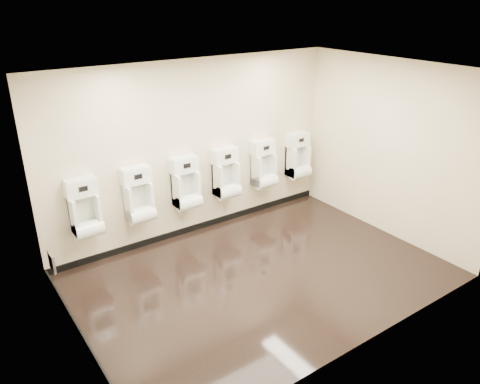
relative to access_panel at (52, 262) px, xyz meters
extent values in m
cube|color=black|center=(2.48, -1.20, -0.50)|extent=(5.00, 3.50, 0.00)
cube|color=white|center=(2.48, -1.20, 2.30)|extent=(5.00, 3.50, 0.00)
cube|color=beige|center=(2.48, 0.55, 0.90)|extent=(5.00, 0.02, 2.80)
cube|color=beige|center=(2.48, -2.95, 0.90)|extent=(5.00, 0.02, 2.80)
cube|color=beige|center=(-0.02, -1.20, 0.90)|extent=(0.02, 3.50, 2.80)
cube|color=beige|center=(4.98, -1.20, 0.90)|extent=(0.02, 3.50, 2.80)
cube|color=silver|center=(-0.01, -1.20, 0.90)|extent=(0.01, 3.50, 2.80)
cube|color=black|center=(2.48, 0.54, -0.45)|extent=(5.00, 0.02, 0.10)
cube|color=black|center=(-0.01, -1.20, -0.45)|extent=(0.02, 3.50, 0.10)
cube|color=#9E9EA3|center=(0.00, 0.00, 0.00)|extent=(0.03, 0.25, 0.25)
cylinder|color=silver|center=(0.02, 0.00, 0.00)|extent=(0.02, 0.04, 0.04)
cube|color=white|center=(0.62, 0.41, 0.34)|extent=(0.38, 0.28, 0.55)
cube|color=silver|center=(0.62, 0.50, 0.38)|extent=(0.29, 0.01, 0.43)
cylinder|color=white|center=(0.62, 0.34, 0.14)|extent=(0.38, 0.24, 0.24)
cube|color=white|center=(0.62, 0.45, 0.73)|extent=(0.43, 0.20, 0.24)
cube|color=black|center=(0.62, 0.34, 0.75)|extent=(0.11, 0.01, 0.06)
cube|color=silver|center=(0.62, 0.34, 0.75)|extent=(0.13, 0.01, 0.08)
cylinder|color=silver|center=(0.84, 0.45, 0.73)|extent=(0.01, 0.03, 0.03)
cube|color=white|center=(1.41, 0.41, 0.34)|extent=(0.38, 0.28, 0.55)
cube|color=silver|center=(1.41, 0.50, 0.38)|extent=(0.29, 0.01, 0.43)
cylinder|color=white|center=(1.41, 0.34, 0.14)|extent=(0.38, 0.24, 0.24)
cube|color=white|center=(1.41, 0.45, 0.73)|extent=(0.43, 0.20, 0.24)
cube|color=black|center=(1.41, 0.34, 0.75)|extent=(0.11, 0.01, 0.06)
cube|color=silver|center=(1.41, 0.34, 0.75)|extent=(0.13, 0.01, 0.08)
cylinder|color=silver|center=(1.63, 0.45, 0.73)|extent=(0.01, 0.03, 0.03)
cube|color=white|center=(2.20, 0.41, 0.34)|extent=(0.38, 0.28, 0.55)
cube|color=silver|center=(2.20, 0.50, 0.38)|extent=(0.29, 0.01, 0.43)
cylinder|color=white|center=(2.20, 0.34, 0.14)|extent=(0.38, 0.24, 0.24)
cube|color=white|center=(2.20, 0.45, 0.73)|extent=(0.43, 0.20, 0.24)
cube|color=black|center=(2.20, 0.34, 0.75)|extent=(0.11, 0.01, 0.06)
cube|color=silver|center=(2.20, 0.34, 0.75)|extent=(0.13, 0.01, 0.08)
cylinder|color=silver|center=(2.42, 0.45, 0.73)|extent=(0.01, 0.03, 0.03)
cube|color=white|center=(2.95, 0.41, 0.34)|extent=(0.38, 0.28, 0.55)
cube|color=silver|center=(2.95, 0.50, 0.38)|extent=(0.29, 0.01, 0.43)
cylinder|color=white|center=(2.95, 0.34, 0.14)|extent=(0.38, 0.24, 0.24)
cube|color=white|center=(2.95, 0.45, 0.73)|extent=(0.43, 0.20, 0.24)
cube|color=black|center=(2.95, 0.34, 0.75)|extent=(0.11, 0.01, 0.06)
cube|color=silver|center=(2.95, 0.34, 0.75)|extent=(0.13, 0.01, 0.08)
cylinder|color=silver|center=(3.17, 0.45, 0.73)|extent=(0.01, 0.03, 0.03)
cube|color=white|center=(3.74, 0.41, 0.34)|extent=(0.38, 0.28, 0.55)
cube|color=silver|center=(3.74, 0.50, 0.38)|extent=(0.29, 0.01, 0.43)
cylinder|color=white|center=(3.74, 0.34, 0.14)|extent=(0.38, 0.24, 0.24)
cube|color=white|center=(3.74, 0.45, 0.73)|extent=(0.43, 0.20, 0.24)
cube|color=black|center=(3.74, 0.34, 0.75)|extent=(0.11, 0.01, 0.06)
cube|color=silver|center=(3.74, 0.34, 0.75)|extent=(0.13, 0.01, 0.08)
cylinder|color=silver|center=(3.96, 0.45, 0.73)|extent=(0.01, 0.03, 0.03)
cube|color=white|center=(4.53, 0.41, 0.34)|extent=(0.38, 0.28, 0.55)
cube|color=silver|center=(4.53, 0.50, 0.38)|extent=(0.29, 0.01, 0.43)
cylinder|color=white|center=(4.53, 0.34, 0.14)|extent=(0.38, 0.24, 0.24)
cube|color=white|center=(4.53, 0.45, 0.73)|extent=(0.43, 0.20, 0.24)
cube|color=black|center=(4.53, 0.34, 0.75)|extent=(0.11, 0.01, 0.06)
cube|color=silver|center=(4.53, 0.34, 0.75)|extent=(0.13, 0.01, 0.08)
cylinder|color=silver|center=(4.75, 0.45, 0.73)|extent=(0.01, 0.03, 0.03)
camera|label=1|loc=(-0.97, -5.60, 3.19)|focal=35.00mm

